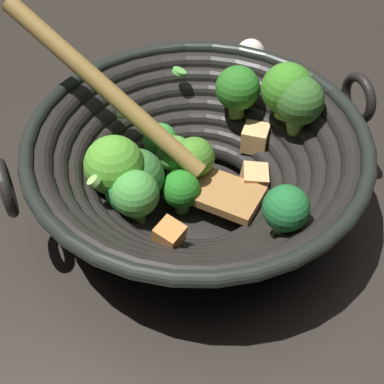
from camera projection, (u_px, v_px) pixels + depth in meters
name	position (u px, v px, depth m)	size (l,w,h in m)	color
ground_plane	(196.00, 208.00, 0.60)	(4.00, 4.00, 0.00)	#28231E
wok	(196.00, 161.00, 0.55)	(0.37, 0.36, 0.20)	black
garlic_bulb	(251.00, 53.00, 0.77)	(0.04, 0.04, 0.04)	silver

